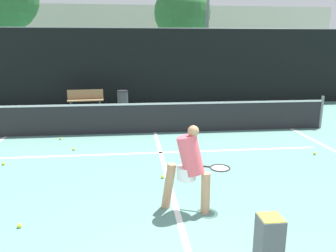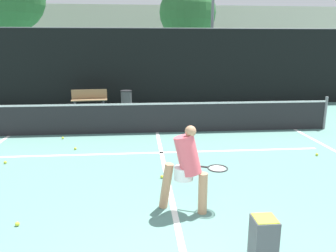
{
  "view_description": "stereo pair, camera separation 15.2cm",
  "coord_description": "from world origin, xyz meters",
  "px_view_note": "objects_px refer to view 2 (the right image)",
  "views": [
    {
      "loc": [
        -0.68,
        -2.38,
        2.66
      ],
      "look_at": [
        0.08,
        4.55,
        0.95
      ],
      "focal_mm": 35.0,
      "sensor_mm": 36.0,
      "label": 1
    },
    {
      "loc": [
        -0.53,
        -2.39,
        2.66
      ],
      "look_at": [
        0.08,
        4.55,
        0.95
      ],
      "focal_mm": 35.0,
      "sensor_mm": 36.0,
      "label": 2
    }
  ],
  "objects_px": {
    "player_practicing": "(187,166)",
    "parked_car": "(160,85)",
    "courtside_bench": "(89,99)",
    "trash_bin": "(126,100)",
    "ball_hopper": "(263,244)"
  },
  "relations": [
    {
      "from": "player_practicing",
      "to": "parked_car",
      "type": "relative_size",
      "value": 0.34
    },
    {
      "from": "courtside_bench",
      "to": "trash_bin",
      "type": "relative_size",
      "value": 1.81
    },
    {
      "from": "ball_hopper",
      "to": "parked_car",
      "type": "height_order",
      "value": "parked_car"
    },
    {
      "from": "courtside_bench",
      "to": "ball_hopper",
      "type": "bearing_deg",
      "value": -76.16
    },
    {
      "from": "courtside_bench",
      "to": "trash_bin",
      "type": "distance_m",
      "value": 1.56
    },
    {
      "from": "player_practicing",
      "to": "courtside_bench",
      "type": "xyz_separation_m",
      "value": [
        -2.85,
        9.05,
        -0.32
      ]
    },
    {
      "from": "courtside_bench",
      "to": "trash_bin",
      "type": "xyz_separation_m",
      "value": [
        1.56,
        -0.09,
        -0.05
      ]
    },
    {
      "from": "ball_hopper",
      "to": "parked_car",
      "type": "bearing_deg",
      "value": 91.27
    },
    {
      "from": "courtside_bench",
      "to": "parked_car",
      "type": "xyz_separation_m",
      "value": [
        3.23,
        3.73,
        0.16
      ]
    },
    {
      "from": "ball_hopper",
      "to": "trash_bin",
      "type": "relative_size",
      "value": 0.86
    },
    {
      "from": "player_practicing",
      "to": "ball_hopper",
      "type": "distance_m",
      "value": 1.77
    },
    {
      "from": "parked_car",
      "to": "trash_bin",
      "type": "bearing_deg",
      "value": -113.62
    },
    {
      "from": "ball_hopper",
      "to": "parked_car",
      "type": "xyz_separation_m",
      "value": [
        -0.32,
        14.36,
        0.25
      ]
    },
    {
      "from": "player_practicing",
      "to": "trash_bin",
      "type": "distance_m",
      "value": 9.06
    },
    {
      "from": "ball_hopper",
      "to": "parked_car",
      "type": "relative_size",
      "value": 0.17
    }
  ]
}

